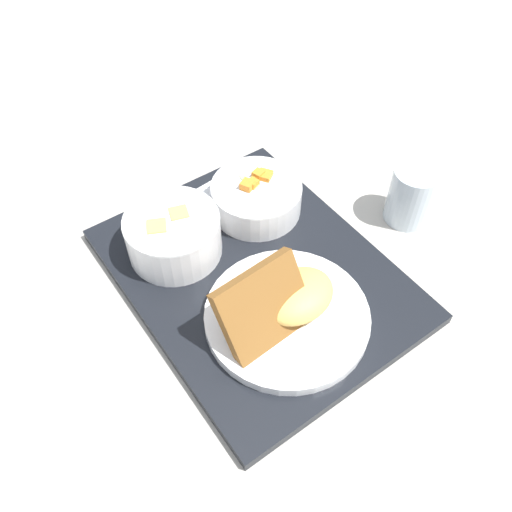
% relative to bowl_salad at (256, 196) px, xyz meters
% --- Properties ---
extents(ground_plane, '(4.00, 4.00, 0.00)m').
position_rel_bowl_salad_xyz_m(ground_plane, '(0.09, -0.07, -0.04)').
color(ground_plane, '#ADA89E').
extents(serving_tray, '(0.40, 0.32, 0.02)m').
position_rel_bowl_salad_xyz_m(serving_tray, '(0.09, -0.07, -0.03)').
color(serving_tray, black).
rests_on(serving_tray, ground_plane).
extents(bowl_salad, '(0.13, 0.13, 0.06)m').
position_rel_bowl_salad_xyz_m(bowl_salad, '(0.00, 0.00, 0.00)').
color(bowl_salad, white).
rests_on(bowl_salad, serving_tray).
extents(bowl_soup, '(0.12, 0.12, 0.06)m').
position_rel_bowl_salad_xyz_m(bowl_soup, '(-0.01, -0.13, 0.01)').
color(bowl_soup, white).
rests_on(bowl_soup, serving_tray).
extents(plate_main, '(0.20, 0.20, 0.10)m').
position_rel_bowl_salad_xyz_m(plate_main, '(0.17, -0.09, -0.01)').
color(plate_main, white).
rests_on(plate_main, serving_tray).
extents(knife, '(0.02, 0.19, 0.01)m').
position_rel_bowl_salad_xyz_m(knife, '(-0.08, -0.09, -0.02)').
color(knife, silver).
rests_on(knife, serving_tray).
extents(spoon, '(0.04, 0.14, 0.01)m').
position_rel_bowl_salad_xyz_m(spoon, '(-0.06, -0.06, -0.02)').
color(spoon, silver).
rests_on(spoon, serving_tray).
extents(glass_water, '(0.07, 0.07, 0.09)m').
position_rel_bowl_salad_xyz_m(glass_water, '(0.13, 0.17, -0.00)').
color(glass_water, silver).
rests_on(glass_water, ground_plane).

